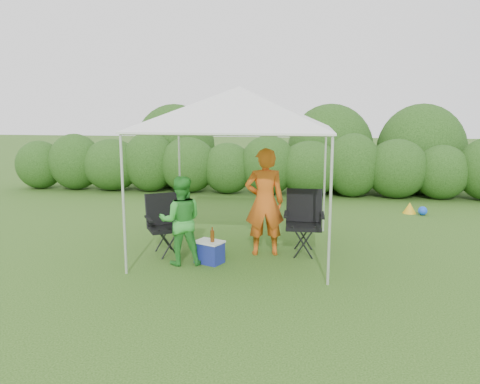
# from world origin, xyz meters

# --- Properties ---
(ground) EXTENTS (70.00, 70.00, 0.00)m
(ground) POSITION_xyz_m (0.00, 0.00, 0.00)
(ground) COLOR #3B641F
(hedge) EXTENTS (15.98, 1.53, 1.80)m
(hedge) POSITION_xyz_m (0.12, 6.00, 0.82)
(hedge) COLOR #29531A
(hedge) RESTS_ON ground
(canopy) EXTENTS (3.10, 3.10, 2.83)m
(canopy) POSITION_xyz_m (0.00, 0.50, 2.46)
(canopy) COLOR silver
(canopy) RESTS_ON ground
(chair_right) EXTENTS (0.69, 0.62, 1.09)m
(chair_right) POSITION_xyz_m (1.12, 0.51, 0.62)
(chair_right) COLOR black
(chair_right) RESTS_ON ground
(chair_left) EXTENTS (0.80, 0.78, 1.02)m
(chair_left) POSITION_xyz_m (-1.24, 0.10, 0.58)
(chair_left) COLOR black
(chair_left) RESTS_ON ground
(man) EXTENTS (0.74, 0.56, 1.82)m
(man) POSITION_xyz_m (0.46, 0.28, 0.91)
(man) COLOR #D45818
(man) RESTS_ON ground
(woman) EXTENTS (0.81, 0.70, 1.42)m
(woman) POSITION_xyz_m (-0.80, -0.42, 0.71)
(woman) COLOR green
(woman) RESTS_ON ground
(cooler) EXTENTS (0.52, 0.46, 0.36)m
(cooler) POSITION_xyz_m (-0.36, -0.31, 0.18)
(cooler) COLOR navy
(cooler) RESTS_ON ground
(bottle) EXTENTS (0.06, 0.06, 0.24)m
(bottle) POSITION_xyz_m (-0.30, -0.35, 0.49)
(bottle) COLOR #592D0C
(bottle) RESTS_ON cooler
(lawn_toy) EXTENTS (0.52, 0.44, 0.26)m
(lawn_toy) POSITION_xyz_m (3.65, 3.95, 0.12)
(lawn_toy) COLOR gold
(lawn_toy) RESTS_ON ground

